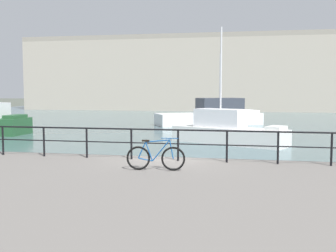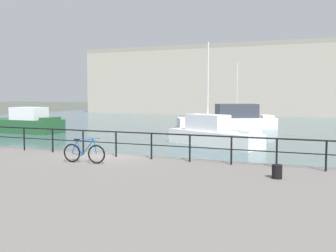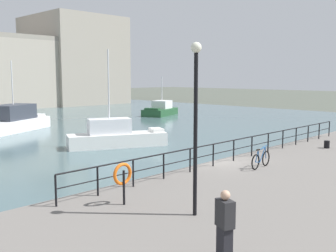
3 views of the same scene
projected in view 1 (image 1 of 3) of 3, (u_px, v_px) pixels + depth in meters
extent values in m
plane|color=#4C5147|center=(168.00, 178.00, 15.02)|extent=(240.00, 240.00, 0.00)
cube|color=#476066|center=(223.00, 119.00, 44.54)|extent=(80.00, 60.00, 0.01)
cube|color=slate|center=(108.00, 225.00, 8.64)|extent=(56.00, 13.00, 0.78)
cube|color=#A89E8E|center=(232.00, 76.00, 65.76)|extent=(64.05, 14.08, 10.56)
cube|color=gray|center=(231.00, 34.00, 58.68)|extent=(64.05, 0.60, 0.70)
cube|color=#23512D|center=(15.00, 117.00, 29.23)|extent=(0.89, 1.84, 0.24)
cube|color=white|center=(209.00, 119.00, 37.52)|extent=(9.69, 6.90, 1.05)
cube|color=#333842|center=(220.00, 106.00, 37.71)|extent=(4.49, 3.82, 1.35)
cube|color=white|center=(249.00, 111.00, 38.61)|extent=(1.92, 2.26, 0.24)
cylinder|color=silver|center=(220.00, 76.00, 37.48)|extent=(0.10, 0.10, 3.98)
cube|color=white|center=(229.00, 136.00, 24.49)|extent=(7.04, 4.63, 0.95)
cube|color=silver|center=(220.00, 118.00, 24.74)|extent=(3.24, 2.51, 1.08)
cube|color=white|center=(276.00, 128.00, 22.70)|extent=(1.30, 1.50, 0.24)
cylinder|color=silver|center=(221.00, 68.00, 24.48)|extent=(0.10, 0.10, 4.79)
cylinder|color=black|center=(3.00, 141.00, 15.35)|extent=(0.07, 0.07, 1.05)
cylinder|color=black|center=(44.00, 142.00, 15.03)|extent=(0.07, 0.07, 1.05)
cylinder|color=black|center=(87.00, 143.00, 14.71)|extent=(0.07, 0.07, 1.05)
cylinder|color=black|center=(131.00, 144.00, 14.40)|extent=(0.07, 0.07, 1.05)
cylinder|color=black|center=(178.00, 145.00, 14.08)|extent=(0.07, 0.07, 1.05)
cylinder|color=black|center=(227.00, 147.00, 13.77)|extent=(0.07, 0.07, 1.05)
cylinder|color=black|center=(278.00, 148.00, 13.45)|extent=(0.07, 0.07, 1.05)
cylinder|color=black|center=(332.00, 149.00, 13.13)|extent=(0.07, 0.07, 1.05)
cylinder|color=black|center=(202.00, 130.00, 13.88)|extent=(21.31, 0.06, 0.06)
cylinder|color=black|center=(202.00, 144.00, 13.92)|extent=(21.31, 0.04, 0.04)
torus|color=black|center=(173.00, 159.00, 12.37)|extent=(0.72, 0.12, 0.72)
torus|color=black|center=(138.00, 158.00, 12.48)|extent=(0.72, 0.12, 0.72)
cylinder|color=#194C8C|center=(161.00, 151.00, 12.39)|extent=(0.55, 0.08, 0.66)
cylinder|color=#194C8C|center=(149.00, 151.00, 12.43)|extent=(0.24, 0.06, 0.58)
cylinder|color=#194C8C|center=(158.00, 141.00, 12.38)|extent=(0.72, 0.10, 0.11)
cylinder|color=#194C8C|center=(145.00, 160.00, 12.46)|extent=(0.43, 0.07, 0.12)
cylinder|color=#194C8C|center=(142.00, 150.00, 12.45)|extent=(0.26, 0.06, 0.51)
cylinder|color=#194C8C|center=(171.00, 149.00, 12.35)|extent=(0.14, 0.05, 0.57)
cube|color=black|center=(146.00, 141.00, 12.41)|extent=(0.23, 0.11, 0.05)
cylinder|color=#194C8C|center=(170.00, 138.00, 12.33)|extent=(0.52, 0.07, 0.02)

